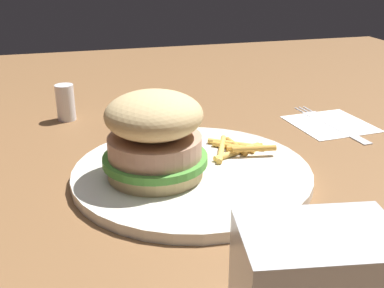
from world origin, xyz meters
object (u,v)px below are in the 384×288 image
object	(u,v)px
plate	(192,173)
fork	(330,122)
salt_shaker	(65,102)
fries_pile	(236,148)
napkin	(330,124)
sandwich	(154,135)

from	to	relation	value
plate	fork	distance (m)	0.28
plate	salt_shaker	world-z (taller)	salt_shaker
fries_pile	napkin	distance (m)	0.20
fork	salt_shaker	bearing A→B (deg)	-18.41
napkin	sandwich	bearing A→B (deg)	22.99
fries_pile	salt_shaker	bearing A→B (deg)	-47.02
fork	salt_shaker	distance (m)	0.40
fries_pile	napkin	xyz separation A→B (m)	(-0.18, -0.08, -0.02)
napkin	salt_shaker	bearing A→B (deg)	-18.62
napkin	salt_shaker	size ratio (longest dim) A/B	2.00
salt_shaker	fries_pile	bearing A→B (deg)	132.98
fork	sandwich	bearing A→B (deg)	23.26
fork	plate	bearing A→B (deg)	25.78
plate	sandwich	distance (m)	0.07
fries_pile	salt_shaker	world-z (taller)	salt_shaker
plate	fries_pile	world-z (taller)	fries_pile
sandwich	fork	distance (m)	0.32
plate	fork	bearing A→B (deg)	-154.22
sandwich	napkin	size ratio (longest dim) A/B	1.04
plate	napkin	distance (m)	0.28
fries_pile	napkin	size ratio (longest dim) A/B	0.71
fries_pile	fork	world-z (taller)	fries_pile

